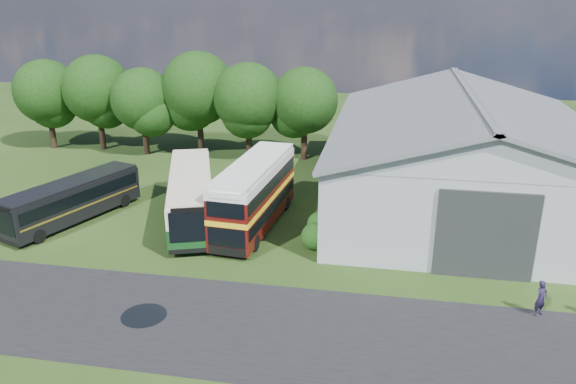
% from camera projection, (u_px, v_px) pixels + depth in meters
% --- Properties ---
extents(ground, '(120.00, 120.00, 0.00)m').
position_uv_depth(ground, '(194.00, 288.00, 29.62)').
color(ground, black).
rests_on(ground, ground).
extents(asphalt_road, '(60.00, 8.00, 0.02)m').
position_uv_depth(asphalt_road, '(234.00, 325.00, 26.33)').
color(asphalt_road, black).
rests_on(asphalt_road, ground).
extents(puddle, '(2.20, 2.20, 0.01)m').
position_uv_depth(puddle, '(144.00, 316.00, 27.10)').
color(puddle, black).
rests_on(puddle, ground).
extents(storage_shed, '(18.80, 24.80, 8.15)m').
position_uv_depth(storage_shed, '(464.00, 147.00, 40.40)').
color(storage_shed, gray).
rests_on(storage_shed, ground).
extents(tree_far_left, '(6.12, 6.12, 8.64)m').
position_uv_depth(tree_far_left, '(47.00, 92.00, 53.82)').
color(tree_far_left, black).
rests_on(tree_far_left, ground).
extents(tree_left_a, '(6.46, 6.46, 9.12)m').
position_uv_depth(tree_left_a, '(97.00, 89.00, 53.32)').
color(tree_left_a, black).
rests_on(tree_left_a, ground).
extents(tree_left_b, '(5.78, 5.78, 8.16)m').
position_uv_depth(tree_left_b, '(142.00, 99.00, 51.76)').
color(tree_left_b, black).
rests_on(tree_left_b, ground).
extents(tree_mid, '(6.80, 6.80, 9.60)m').
position_uv_depth(tree_mid, '(198.00, 89.00, 51.79)').
color(tree_mid, black).
rests_on(tree_mid, ground).
extents(tree_right_a, '(6.26, 6.26, 8.83)m').
position_uv_depth(tree_right_a, '(248.00, 98.00, 50.18)').
color(tree_right_a, black).
rests_on(tree_right_a, ground).
extents(tree_right_b, '(5.98, 5.98, 8.45)m').
position_uv_depth(tree_right_b, '(305.00, 101.00, 50.15)').
color(tree_right_b, black).
rests_on(tree_right_b, ground).
extents(shrub_front, '(1.70, 1.70, 1.70)m').
position_uv_depth(shrub_front, '(315.00, 248.00, 34.21)').
color(shrub_front, '#194714').
rests_on(shrub_front, ground).
extents(shrub_mid, '(1.60, 1.60, 1.60)m').
position_uv_depth(shrub_mid, '(319.00, 235.00, 36.05)').
color(shrub_mid, '#194714').
rests_on(shrub_mid, ground).
extents(bus_green_single, '(6.64, 12.32, 3.33)m').
position_uv_depth(bus_green_single, '(191.00, 195.00, 37.85)').
color(bus_green_single, black).
rests_on(bus_green_single, ground).
extents(bus_maroon_double, '(3.49, 10.54, 4.45)m').
position_uv_depth(bus_maroon_double, '(255.00, 195.00, 36.54)').
color(bus_maroon_double, black).
rests_on(bus_maroon_double, ground).
extents(bus_dark_single, '(5.67, 10.35, 2.80)m').
position_uv_depth(bus_dark_single, '(72.00, 200.00, 37.75)').
color(bus_dark_single, black).
rests_on(bus_dark_single, ground).
extents(visitor_a, '(0.79, 0.77, 1.83)m').
position_uv_depth(visitor_a, '(541.00, 299.00, 26.83)').
color(visitor_a, black).
rests_on(visitor_a, ground).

